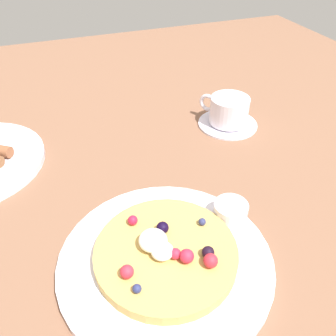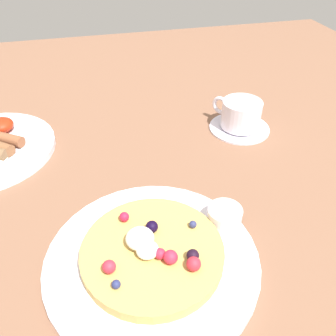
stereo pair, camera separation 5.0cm
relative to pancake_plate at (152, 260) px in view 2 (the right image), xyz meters
The scene contains 6 objects.
ground_plane 16.32cm from the pancake_plate, 83.42° to the left, with size 160.91×159.30×3.00cm, color brown.
pancake_plate is the anchor object (origin of this frame).
pancake_with_berries 1.60cm from the pancake_plate, 46.57° to the left, with size 18.40×18.40×3.82cm.
syrup_ramekin 11.85cm from the pancake_plate, 17.16° to the left, with size 4.86×4.86×2.60cm.
coffee_saucer 37.06cm from the pancake_plate, 49.47° to the left, with size 12.23×12.23×0.79cm, color white.
coffee_cup 37.21cm from the pancake_plate, 49.71° to the left, with size 8.35×9.65×5.38cm.
Camera 2 is at (-6.51, -43.97, 38.21)cm, focal length 37.24 mm.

